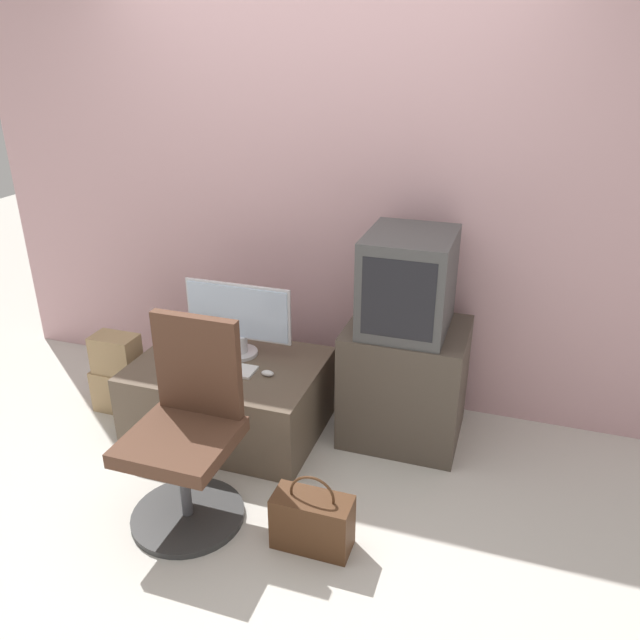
{
  "coord_description": "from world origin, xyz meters",
  "views": [
    {
      "loc": [
        1.14,
        -2.07,
        2.07
      ],
      "look_at": [
        0.16,
        0.86,
        0.68
      ],
      "focal_mm": 35.0,
      "sensor_mm": 36.0,
      "label": 1
    }
  ],
  "objects_px": {
    "crt_tv": "(408,282)",
    "handbag": "(312,521)",
    "office_chair": "(187,439)",
    "keyboard": "(230,369)",
    "cardboard_box_lower": "(121,390)",
    "main_monitor": "(238,318)",
    "mouse": "(268,373)"
  },
  "relations": [
    {
      "from": "keyboard",
      "to": "crt_tv",
      "type": "relative_size",
      "value": 0.54
    },
    {
      "from": "main_monitor",
      "to": "keyboard",
      "type": "relative_size",
      "value": 2.21
    },
    {
      "from": "office_chair",
      "to": "handbag",
      "type": "xyz_separation_m",
      "value": [
        0.62,
        -0.04,
        -0.28
      ]
    },
    {
      "from": "keyboard",
      "to": "handbag",
      "type": "distance_m",
      "value": 1.01
    },
    {
      "from": "mouse",
      "to": "cardboard_box_lower",
      "type": "xyz_separation_m",
      "value": [
        -0.99,
        0.04,
        -0.31
      ]
    },
    {
      "from": "mouse",
      "to": "office_chair",
      "type": "distance_m",
      "value": 0.64
    },
    {
      "from": "keyboard",
      "to": "cardboard_box_lower",
      "type": "xyz_separation_m",
      "value": [
        -0.77,
        0.05,
        -0.3
      ]
    },
    {
      "from": "keyboard",
      "to": "mouse",
      "type": "height_order",
      "value": "mouse"
    },
    {
      "from": "main_monitor",
      "to": "office_chair",
      "type": "distance_m",
      "value": 0.86
    },
    {
      "from": "mouse",
      "to": "cardboard_box_lower",
      "type": "bearing_deg",
      "value": 177.57
    },
    {
      "from": "crt_tv",
      "to": "handbag",
      "type": "distance_m",
      "value": 1.28
    },
    {
      "from": "main_monitor",
      "to": "mouse",
      "type": "bearing_deg",
      "value": -36.71
    },
    {
      "from": "keyboard",
      "to": "mouse",
      "type": "xyz_separation_m",
      "value": [
        0.22,
        0.0,
        0.01
      ]
    },
    {
      "from": "main_monitor",
      "to": "crt_tv",
      "type": "bearing_deg",
      "value": 8.4
    },
    {
      "from": "main_monitor",
      "to": "crt_tv",
      "type": "xyz_separation_m",
      "value": [
        0.92,
        0.14,
        0.28
      ]
    },
    {
      "from": "office_chair",
      "to": "cardboard_box_lower",
      "type": "xyz_separation_m",
      "value": [
        -0.86,
        0.67,
        -0.28
      ]
    },
    {
      "from": "cardboard_box_lower",
      "to": "crt_tv",
      "type": "bearing_deg",
      "value": 9.52
    },
    {
      "from": "keyboard",
      "to": "cardboard_box_lower",
      "type": "relative_size",
      "value": 0.9
    },
    {
      "from": "office_chair",
      "to": "crt_tv",
      "type": "bearing_deg",
      "value": 49.81
    },
    {
      "from": "mouse",
      "to": "office_chair",
      "type": "xyz_separation_m",
      "value": [
        -0.13,
        -0.63,
        -0.03
      ]
    },
    {
      "from": "main_monitor",
      "to": "crt_tv",
      "type": "relative_size",
      "value": 1.19
    },
    {
      "from": "mouse",
      "to": "office_chair",
      "type": "height_order",
      "value": "office_chair"
    },
    {
      "from": "cardboard_box_lower",
      "to": "handbag",
      "type": "xyz_separation_m",
      "value": [
        1.48,
        -0.71,
        0.0
      ]
    },
    {
      "from": "handbag",
      "to": "keyboard",
      "type": "bearing_deg",
      "value": 136.77
    },
    {
      "from": "office_chair",
      "to": "keyboard",
      "type": "bearing_deg",
      "value": 98.03
    },
    {
      "from": "keyboard",
      "to": "mouse",
      "type": "relative_size",
      "value": 4.05
    },
    {
      "from": "mouse",
      "to": "cardboard_box_lower",
      "type": "relative_size",
      "value": 0.22
    },
    {
      "from": "mouse",
      "to": "crt_tv",
      "type": "relative_size",
      "value": 0.13
    },
    {
      "from": "crt_tv",
      "to": "handbag",
      "type": "bearing_deg",
      "value": -100.72
    },
    {
      "from": "mouse",
      "to": "crt_tv",
      "type": "bearing_deg",
      "value": 25.59
    },
    {
      "from": "main_monitor",
      "to": "cardboard_box_lower",
      "type": "distance_m",
      "value": 0.92
    },
    {
      "from": "main_monitor",
      "to": "cardboard_box_lower",
      "type": "bearing_deg",
      "value": -169.11
    }
  ]
}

